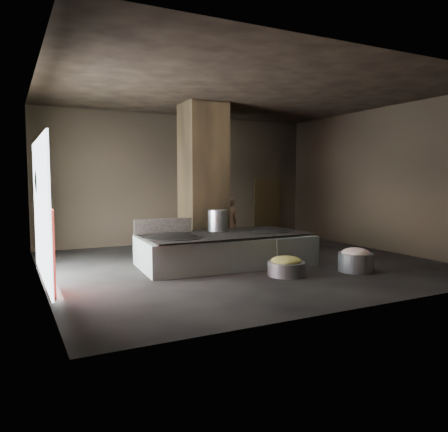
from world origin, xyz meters
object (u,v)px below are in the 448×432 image
hearth_platform (225,250)px  meat_basin (356,262)px  wok_left (174,240)px  stock_pot (218,220)px  veg_basin (286,269)px  wok_right (268,233)px  cook (229,223)px

hearth_platform → meat_basin: bearing=-37.6°
wok_left → hearth_platform: bearing=2.0°
wok_left → stock_pot: stock_pot is taller
veg_basin → meat_basin: bearing=-12.2°
wok_right → stock_pot: bearing=159.0°
wok_right → stock_pot: stock_pot is taller
hearth_platform → veg_basin: (0.70, -1.79, -0.22)m
stock_pot → meat_basin: 3.77m
wok_right → veg_basin: 2.04m
wok_right → wok_left: bearing=-178.0°
cook → veg_basin: (-0.52, -3.95, -0.70)m
cook → meat_basin: bearing=110.4°
veg_basin → meat_basin: 1.83m
wok_left → cook: cook is taller
cook → meat_basin: cook is taller
meat_basin → wok_left: bearing=151.6°
wok_right → hearth_platform: bearing=-177.9°
wok_right → cook: size_ratio=0.76×
hearth_platform → wok_right: (1.35, 0.05, 0.36)m
meat_basin → veg_basin: bearing=167.8°
hearth_platform → meat_basin: hearth_platform is taller
wok_left → veg_basin: wok_left is taller
veg_basin → wok_left: bearing=141.0°
wok_left → wok_right: 2.80m
hearth_platform → wok_left: size_ratio=3.17×
wok_left → stock_pot: size_ratio=2.42×
stock_pot → hearth_platform: bearing=-95.2°
cook → meat_basin: 4.56m
veg_basin → meat_basin: meat_basin is taller
wok_left → stock_pot: 1.66m
wok_left → veg_basin: 2.83m
stock_pot → veg_basin: (0.65, -2.34, -0.97)m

